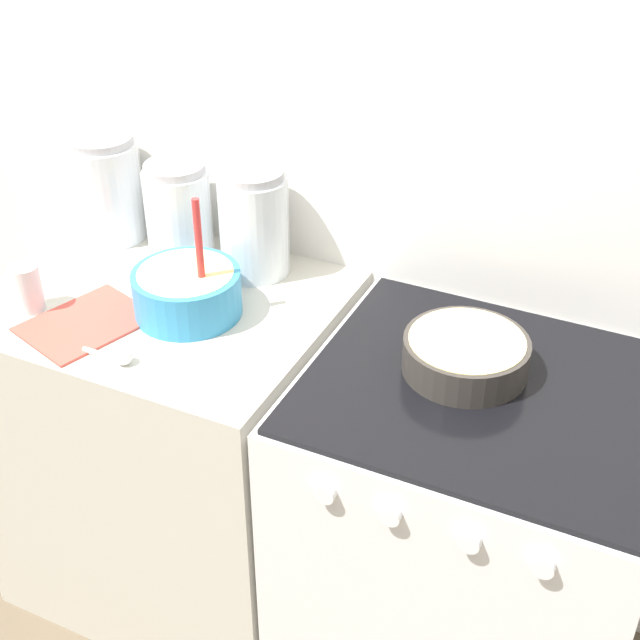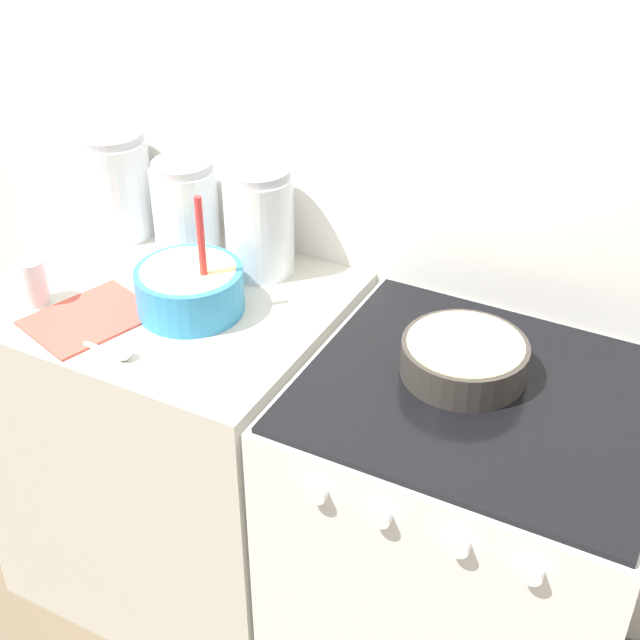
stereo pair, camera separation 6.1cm
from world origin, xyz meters
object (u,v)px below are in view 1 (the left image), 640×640
baking_pan (466,354)px  storage_jar_middle (179,216)px  stove (467,546)px  mixing_bowl (187,290)px  storage_jar_right (254,229)px  storage_jar_left (107,194)px  tin_can (27,288)px

baking_pan → storage_jar_middle: bearing=167.7°
stove → mixing_bowl: size_ratio=3.13×
mixing_bowl → storage_jar_right: bearing=79.0°
storage_jar_left → storage_jar_middle: 0.21m
stove → storage_jar_right: bearing=161.8°
tin_can → storage_jar_middle: bearing=66.2°
baking_pan → storage_jar_middle: 0.80m
stove → tin_can: (-1.00, -0.16, 0.50)m
storage_jar_left → baking_pan: bearing=-9.8°
tin_can → baking_pan: bearing=11.7°
stove → storage_jar_right: storage_jar_right is taller
storage_jar_left → stove: bearing=-11.2°
mixing_bowl → storage_jar_right: mixing_bowl is taller
mixing_bowl → storage_jar_left: size_ratio=1.07×
mixing_bowl → baking_pan: size_ratio=1.13×
baking_pan → tin_can: (-0.94, -0.19, 0.02)m
baking_pan → storage_jar_left: 1.00m
baking_pan → storage_jar_right: (-0.57, 0.17, 0.07)m
storage_jar_middle → storage_jar_right: 0.21m
storage_jar_right → tin_can: (-0.37, -0.36, -0.06)m
baking_pan → storage_jar_left: bearing=170.2°
stove → storage_jar_left: 1.20m
storage_jar_left → tin_can: size_ratio=2.43×
tin_can → mixing_bowl: bearing=23.1°
storage_jar_middle → mixing_bowl: bearing=-54.1°
storage_jar_left → storage_jar_right: size_ratio=1.03×
stove → mixing_bowl: 0.84m
baking_pan → storage_jar_right: size_ratio=0.98×
stove → storage_jar_middle: size_ratio=3.83×
storage_jar_right → mixing_bowl: bearing=-101.0°
storage_jar_right → stove: bearing=-18.2°
stove → storage_jar_right: 0.86m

